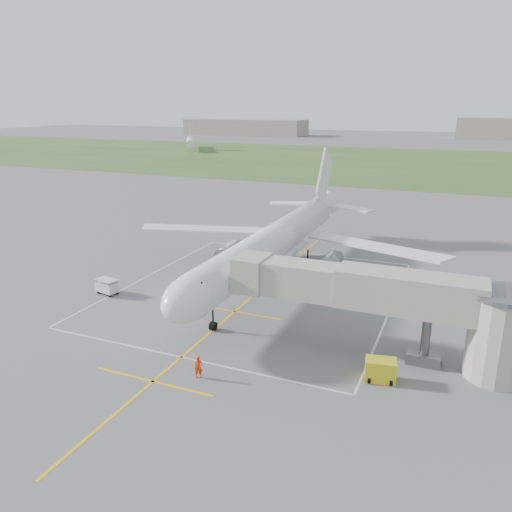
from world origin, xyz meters
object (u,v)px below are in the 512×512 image
at_px(jet_bridge, 398,303).
at_px(airliner, 274,242).
at_px(gpu_unit, 380,370).
at_px(ramp_worker_nose, 198,367).
at_px(baggage_cart, 107,286).
at_px(ramp_worker_wing, 214,270).

bearing_deg(jet_bridge, airliner, 137.81).
distance_m(airliner, gpu_unit, 23.91).
bearing_deg(airliner, ramp_worker_nose, -83.00).
bearing_deg(baggage_cart, gpu_unit, -0.12).
relative_size(airliner, jet_bridge, 2.00).
distance_m(jet_bridge, baggage_cart, 30.68).
relative_size(baggage_cart, ramp_worker_nose, 1.49).
bearing_deg(baggage_cart, airliner, 50.54).
distance_m(jet_bridge, ramp_worker_nose, 16.03).
relative_size(gpu_unit, ramp_worker_nose, 1.40).
height_order(airliner, ramp_worker_nose, airliner).
bearing_deg(ramp_worker_wing, baggage_cart, 114.63).
height_order(gpu_unit, baggage_cart, gpu_unit).
height_order(jet_bridge, gpu_unit, jet_bridge).
height_order(baggage_cart, ramp_worker_nose, ramp_worker_nose).
distance_m(jet_bridge, ramp_worker_wing, 25.75).
bearing_deg(airliner, jet_bridge, -42.19).
xyz_separation_m(airliner, ramp_worker_nose, (2.81, -22.93, -3.53)).
distance_m(airliner, jet_bridge, 21.22).
bearing_deg(ramp_worker_nose, jet_bridge, 6.28).
xyz_separation_m(airliner, jet_bridge, (15.72, -14.25, 0.35)).
distance_m(gpu_unit, baggage_cart, 30.56).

